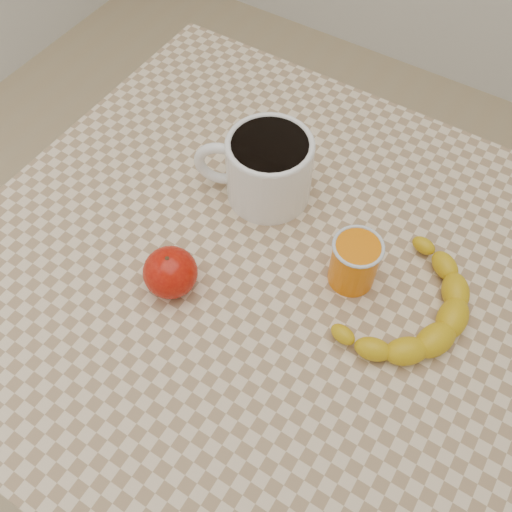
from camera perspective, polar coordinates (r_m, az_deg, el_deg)
The scene contains 6 objects.
ground at distance 1.47m, azimuth 0.00°, elevation -16.90°, with size 3.00×3.00×0.00m, color tan.
table at distance 0.86m, azimuth 0.00°, elevation -3.93°, with size 0.80×0.80×0.75m.
coffee_mug at distance 0.82m, azimuth 1.08°, elevation 8.95°, with size 0.19×0.16×0.11m.
orange_juice_glass at distance 0.75m, azimuth 9.82°, elevation -0.56°, with size 0.07×0.07×0.08m.
apple at distance 0.75m, azimuth -8.56°, elevation -1.62°, with size 0.09×0.09×0.07m.
banana at distance 0.75m, azimuth 14.88°, elevation -4.85°, with size 0.24×0.29×0.04m, color gold, non-canonical shape.
Camera 1 is at (0.23, -0.36, 1.41)m, focal length 40.00 mm.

